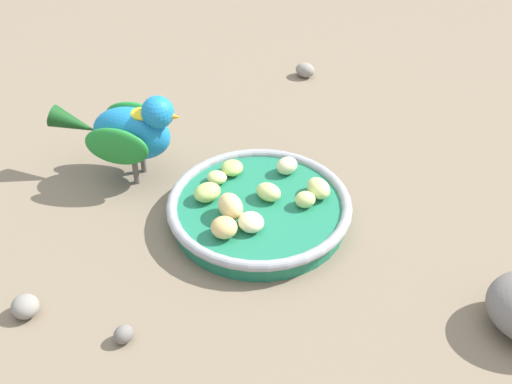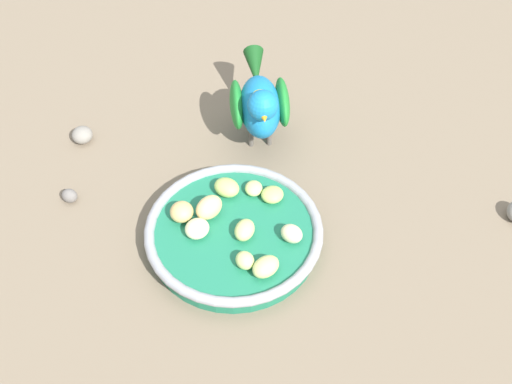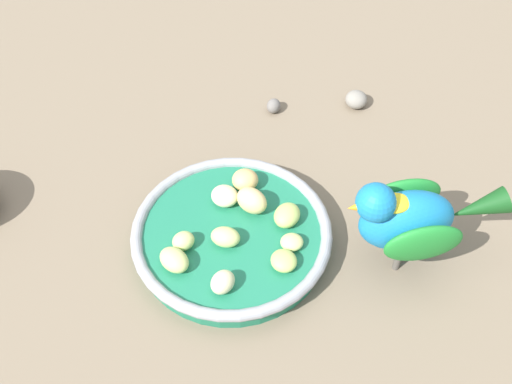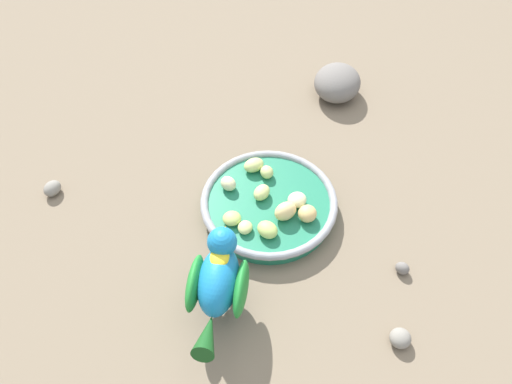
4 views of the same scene
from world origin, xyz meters
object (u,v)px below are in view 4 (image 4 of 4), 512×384
object	(u,v)px
feeding_bowl	(269,204)
apple_piece_1	(267,172)
apple_piece_4	(262,192)
apple_piece_6	(254,165)
apple_piece_9	(245,227)
apple_piece_8	(228,184)
pebble_0	(52,188)
rock_large	(337,83)
pebble_2	(402,268)
apple_piece_2	(232,218)
parrot	(218,281)
pebble_1	(400,338)
apple_piece_3	(307,214)
apple_piece_0	(285,211)
apple_piece_7	(267,230)
apple_piece_5	(297,200)

from	to	relation	value
feeding_bowl	apple_piece_1	bearing A→B (deg)	14.70
apple_piece_4	apple_piece_6	xyz separation A→B (m)	(0.05, 0.02, 0.00)
apple_piece_1	apple_piece_9	distance (m)	0.11
apple_piece_8	pebble_0	size ratio (longest dim) A/B	0.89
rock_large	pebble_2	xyz separation A→B (m)	(-0.38, -0.14, -0.02)
apple_piece_2	apple_piece_4	bearing A→B (deg)	-31.21
parrot	apple_piece_1	bearing A→B (deg)	-9.41
apple_piece_8	apple_piece_9	distance (m)	0.09
parrot	pebble_2	world-z (taller)	parrot
apple_piece_8	pebble_1	bearing A→B (deg)	-124.83
apple_piece_2	apple_piece_3	bearing A→B (deg)	-75.10
rock_large	apple_piece_0	bearing A→B (deg)	172.16
apple_piece_7	pebble_0	distance (m)	0.37
pebble_0	pebble_1	world-z (taller)	same
pebble_1	pebble_2	world-z (taller)	pebble_1
feeding_bowl	apple_piece_0	world-z (taller)	apple_piece_0
pebble_1	apple_piece_2	bearing A→B (deg)	63.18
apple_piece_6	parrot	distance (m)	0.24
apple_piece_1	apple_piece_3	xyz separation A→B (m)	(-0.07, -0.08, 0.00)
apple_piece_1	apple_piece_8	world-z (taller)	apple_piece_8
pebble_0	apple_piece_8	bearing A→B (deg)	-80.18
apple_piece_0	pebble_1	bearing A→B (deg)	-130.74
feeding_bowl	rock_large	bearing A→B (deg)	-13.81
pebble_1	apple_piece_7	bearing A→B (deg)	59.28
apple_piece_3	apple_piece_0	bearing A→B (deg)	97.42
apple_piece_8	pebble_2	bearing A→B (deg)	-106.88
apple_piece_2	apple_piece_7	world-z (taller)	apple_piece_7
apple_piece_1	pebble_2	size ratio (longest dim) A/B	1.16
apple_piece_2	pebble_0	bearing A→B (deg)	87.34
apple_piece_2	apple_piece_9	distance (m)	0.03
apple_piece_0	rock_large	world-z (taller)	rock_large
apple_piece_1	apple_piece_3	bearing A→B (deg)	-133.21
apple_piece_8	pebble_0	distance (m)	0.29
apple_piece_2	pebble_0	xyz separation A→B (m)	(0.01, 0.31, -0.02)
apple_piece_7	apple_piece_2	bearing A→B (deg)	79.22
apple_piece_5	apple_piece_7	world-z (taller)	same
apple_piece_5	apple_piece_6	size ratio (longest dim) A/B	0.89
apple_piece_0	pebble_0	distance (m)	0.39
parrot	pebble_0	world-z (taller)	parrot
apple_piece_0	apple_piece_3	xyz separation A→B (m)	(0.00, -0.03, -0.00)
apple_piece_0	apple_piece_3	distance (m)	0.03
apple_piece_7	apple_piece_8	xyz separation A→B (m)	(0.08, 0.08, 0.00)
parrot	pebble_0	size ratio (longest dim) A/B	5.61
apple_piece_6	rock_large	bearing A→B (deg)	-24.59
pebble_0	rock_large	bearing A→B (deg)	-51.43
apple_piece_3	apple_piece_6	world-z (taller)	apple_piece_3
apple_piece_6	parrot	xyz separation A→B (m)	(-0.24, -0.00, 0.04)
apple_piece_5	rock_large	xyz separation A→B (m)	(0.31, -0.03, -0.00)
rock_large	parrot	bearing A→B (deg)	167.27
apple_piece_4	parrot	distance (m)	0.19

